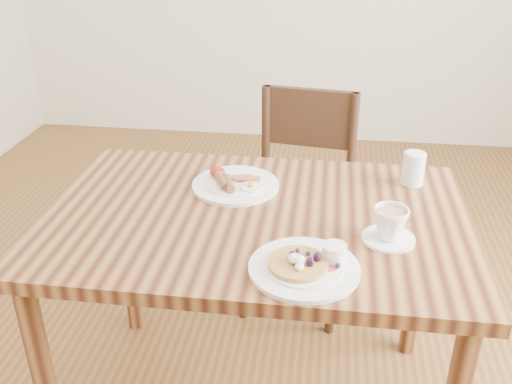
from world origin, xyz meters
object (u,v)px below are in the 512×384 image
chair_far (301,191)px  pancake_plate (306,265)px  dining_table (256,243)px  teacup_saucer (390,226)px  water_glass (413,169)px  breakfast_plate (234,184)px

chair_far → pancake_plate: size_ratio=3.26×
dining_table → pancake_plate: 0.32m
teacup_saucer → pancake_plate: bearing=-141.2°
water_glass → dining_table: bearing=-150.5°
chair_far → water_glass: chair_far is taller
teacup_saucer → water_glass: bearing=74.7°
breakfast_plate → water_glass: water_glass is taller
dining_table → teacup_saucer: 0.40m
dining_table → water_glass: bearing=29.5°
dining_table → teacup_saucer: teacup_saucer is taller
dining_table → pancake_plate: size_ratio=4.44×
chair_far → teacup_saucer: chair_far is taller
pancake_plate → teacup_saucer: (0.21, 0.17, 0.03)m
breakfast_plate → chair_far: bearing=69.9°
dining_table → pancake_plate: (0.16, -0.26, 0.11)m
breakfast_plate → water_glass: bearing=10.2°
dining_table → teacup_saucer: bearing=-14.1°
chair_far → teacup_saucer: (0.27, -0.75, 0.30)m
breakfast_plate → teacup_saucer: size_ratio=1.93×
water_glass → chair_far: bearing=132.3°
water_glass → breakfast_plate: bearing=-169.8°
breakfast_plate → water_glass: 0.56m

